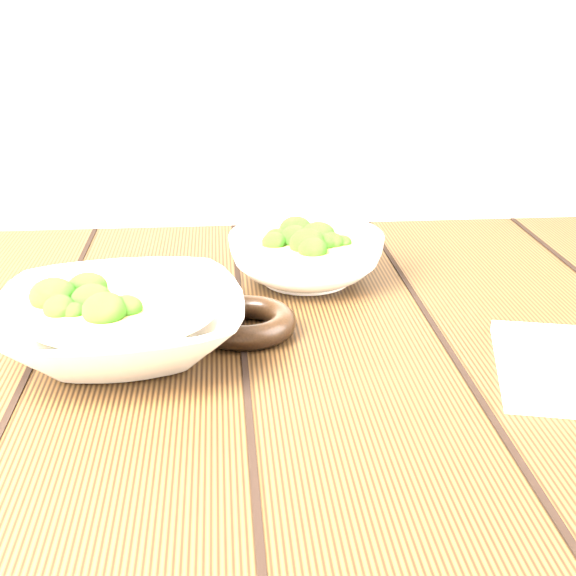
{
  "coord_description": "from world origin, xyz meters",
  "views": [
    {
      "loc": [
        -0.04,
        -0.73,
        1.09
      ],
      "look_at": [
        0.03,
        0.01,
        0.8
      ],
      "focal_mm": 50.0,
      "sensor_mm": 36.0,
      "label": 1
    }
  ],
  "objects_px": {
    "soup_bowl_front": "(121,322)",
    "table": "(264,441)",
    "soup_bowl_back": "(306,255)",
    "trivet": "(245,322)"
  },
  "relations": [
    {
      "from": "table",
      "to": "trivet",
      "type": "bearing_deg",
      "value": 141.04
    },
    {
      "from": "table",
      "to": "trivet",
      "type": "height_order",
      "value": "trivet"
    },
    {
      "from": "soup_bowl_back",
      "to": "table",
      "type": "bearing_deg",
      "value": -110.67
    },
    {
      "from": "soup_bowl_front",
      "to": "trivet",
      "type": "xyz_separation_m",
      "value": [
        0.12,
        0.03,
        -0.02
      ]
    },
    {
      "from": "soup_bowl_front",
      "to": "table",
      "type": "bearing_deg",
      "value": 7.53
    },
    {
      "from": "soup_bowl_back",
      "to": "trivet",
      "type": "xyz_separation_m",
      "value": [
        -0.08,
        -0.15,
        -0.02
      ]
    },
    {
      "from": "soup_bowl_back",
      "to": "soup_bowl_front",
      "type": "bearing_deg",
      "value": -137.65
    },
    {
      "from": "soup_bowl_front",
      "to": "soup_bowl_back",
      "type": "xyz_separation_m",
      "value": [
        0.2,
        0.18,
        0.0
      ]
    },
    {
      "from": "soup_bowl_back",
      "to": "trivet",
      "type": "bearing_deg",
      "value": -117.79
    },
    {
      "from": "soup_bowl_front",
      "to": "trivet",
      "type": "bearing_deg",
      "value": 14.91
    }
  ]
}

